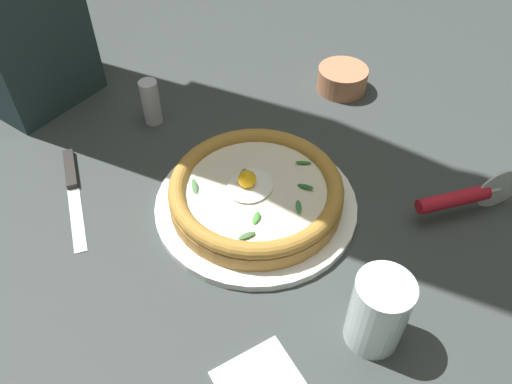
{
  "coord_description": "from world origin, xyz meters",
  "views": [
    {
      "loc": [
        -0.44,
        -0.22,
        0.56
      ],
      "look_at": [
        0.01,
        0.01,
        0.03
      ],
      "focal_mm": 35.19,
      "sensor_mm": 36.0,
      "label": 1
    }
  ],
  "objects": [
    {
      "name": "side_bowl",
      "position": [
        0.36,
        -0.0,
        0.02
      ],
      "size": [
        0.09,
        0.09,
        0.04
      ],
      "primitive_type": "cylinder",
      "color": "#BB7651",
      "rests_on": "ground"
    },
    {
      "name": "pizza_cutter",
      "position": [
        0.13,
        -0.26,
        0.04
      ],
      "size": [
        0.12,
        0.13,
        0.07
      ],
      "color": "silver",
      "rests_on": "ground"
    },
    {
      "name": "pizza_plate",
      "position": [
        0.01,
        0.01,
        0.01
      ],
      "size": [
        0.3,
        0.3,
        0.01
      ],
      "primitive_type": "cylinder",
      "color": "white",
      "rests_on": "ground"
    },
    {
      "name": "table_knife",
      "position": [
        -0.08,
        0.29,
        0.0
      ],
      "size": [
        0.16,
        0.17,
        0.01
      ],
      "color": "silver",
      "rests_on": "ground"
    },
    {
      "name": "pizza",
      "position": [
        0.01,
        0.01,
        0.03
      ],
      "size": [
        0.25,
        0.25,
        0.06
      ],
      "color": "#B37C39",
      "rests_on": "pizza_plate"
    },
    {
      "name": "drinking_glass",
      "position": [
        -0.12,
        -0.21,
        0.05
      ],
      "size": [
        0.07,
        0.07,
        0.11
      ],
      "color": "silver",
      "rests_on": "ground"
    },
    {
      "name": "ground_plane",
      "position": [
        0.0,
        0.0,
        -0.01
      ],
      "size": [
        2.4,
        2.4,
        0.03
      ],
      "primitive_type": "cube",
      "color": "#343A38",
      "rests_on": "ground"
    },
    {
      "name": "pepper_shaker",
      "position": [
        0.11,
        0.26,
        0.04
      ],
      "size": [
        0.03,
        0.03,
        0.08
      ],
      "primitive_type": "cylinder",
      "color": "silver",
      "rests_on": "ground"
    }
  ]
}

